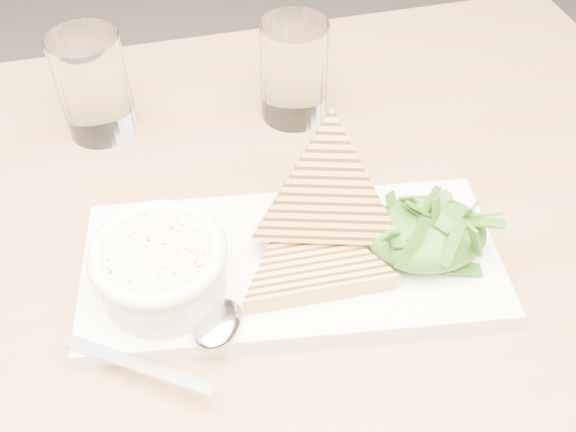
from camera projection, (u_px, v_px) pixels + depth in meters
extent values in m
cube|color=olive|center=(174.00, 290.00, 0.59)|extent=(1.24, 0.87, 0.04)
cylinder|color=olive|center=(489.00, 222.00, 1.16)|extent=(0.06, 0.06, 0.72)
cube|color=white|center=(292.00, 263.00, 0.58)|extent=(0.38, 0.19, 0.02)
cylinder|color=white|center=(162.00, 273.00, 0.53)|extent=(0.10, 0.10, 0.04)
cylinder|color=beige|center=(158.00, 253.00, 0.51)|extent=(0.09, 0.09, 0.01)
torus|color=white|center=(157.00, 252.00, 0.51)|extent=(0.11, 0.11, 0.01)
ellipsoid|color=#16480E|center=(426.00, 233.00, 0.56)|extent=(0.11, 0.08, 0.04)
ellipsoid|color=silver|center=(218.00, 323.00, 0.51)|extent=(0.06, 0.06, 0.01)
cube|color=silver|center=(137.00, 364.00, 0.49)|extent=(0.12, 0.07, 0.00)
cylinder|color=white|center=(93.00, 86.00, 0.68)|extent=(0.08, 0.08, 0.11)
cylinder|color=white|center=(294.00, 71.00, 0.70)|extent=(0.07, 0.07, 0.11)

